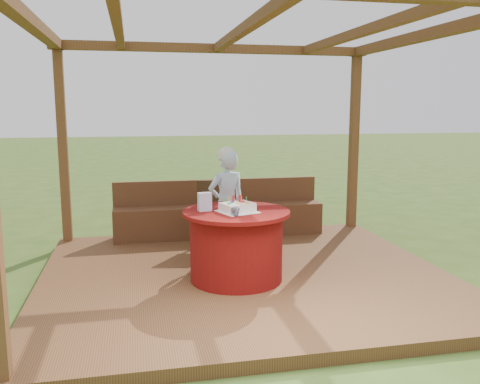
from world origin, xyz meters
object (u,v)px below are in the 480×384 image
Objects in this scene: table at (236,245)px; birthday_cake at (237,207)px; bench at (219,217)px; gift_bag at (205,202)px; elderly_woman at (227,202)px; chair at (213,211)px; drinking_glass at (235,212)px.

table is 2.45× the size of birthday_cake.
gift_bag is (-0.47, -1.87, 0.59)m from bench.
elderly_woman is 0.93m from birthday_cake.
chair is (-0.05, 1.35, 0.10)m from table.
chair reaches higher than table.
chair reaches higher than bench.
birthday_cake is 2.38× the size of gift_bag.
elderly_woman is 15.49× the size of drinking_glass.
elderly_woman is at bearing 86.62° from birthday_cake.
chair is 9.90× the size of drinking_glass.
bench reaches higher than table.
bench is 2.28m from drinking_glass.
bench is 33.76× the size of drinking_glass.
chair is at bearing -107.56° from bench.
chair is at bearing 91.78° from birthday_cake.
gift_bag reaches higher than birthday_cake.
chair is 1.65m from drinking_glass.
chair is at bearing 101.10° from elderly_woman.
elderly_woman is at bearing -78.90° from chair.
drinking_glass is at bearing -95.23° from bench.
birthday_cake is 0.36m from gift_bag.
elderly_woman is at bearing 56.78° from gift_bag.
bench is at bearing 72.44° from chair.
gift_bag is at bearing -104.03° from bench.
drinking_glass is at bearing -95.86° from elderly_woman.
bench is 0.65m from chair.
gift_bag is (-0.38, -0.79, 0.17)m from elderly_woman.
chair is 1.37m from gift_bag.
bench is at bearing 68.58° from gift_bag.
chair is 0.64× the size of elderly_woman.
bench is 6.44× the size of birthday_cake.
birthday_cake is at bearing 73.19° from drinking_glass.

